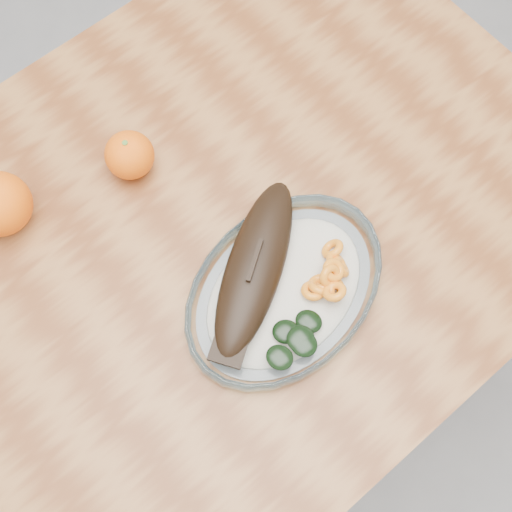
% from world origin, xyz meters
% --- Properties ---
extents(ground, '(3.00, 3.00, 0.00)m').
position_xyz_m(ground, '(0.00, 0.00, 0.00)').
color(ground, slate).
rests_on(ground, ground).
extents(dining_table, '(1.20, 0.80, 0.75)m').
position_xyz_m(dining_table, '(0.00, 0.00, 0.65)').
color(dining_table, brown).
rests_on(dining_table, ground).
extents(plated_meal, '(0.61, 0.61, 0.08)m').
position_xyz_m(plated_meal, '(0.06, -0.14, 0.77)').
color(plated_meal, white).
rests_on(plated_meal, dining_table).
extents(orange_right, '(0.07, 0.07, 0.07)m').
position_xyz_m(orange_right, '(0.02, 0.15, 0.79)').
color(orange_right, '#FF4505').
rests_on(orange_right, dining_table).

